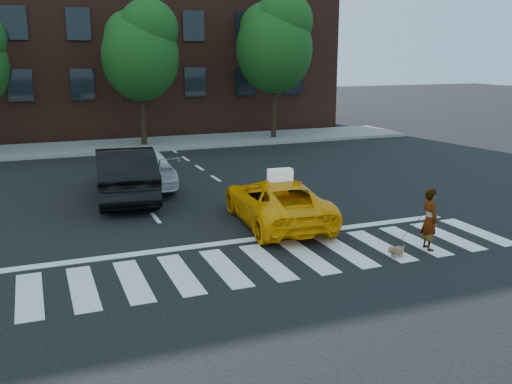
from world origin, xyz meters
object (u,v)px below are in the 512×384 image
at_px(dog, 396,250).
at_px(woman, 430,219).
at_px(white_suv, 136,167).
at_px(taxi, 277,201).
at_px(tree_right, 275,39).
at_px(tree_mid, 141,47).
at_px(black_sedan, 125,173).

bearing_deg(dog, woman, 0.48).
xyz_separation_m(white_suv, dog, (4.26, -9.37, -0.54)).
distance_m(white_suv, woman, 10.61).
bearing_deg(taxi, tree_right, -108.24).
bearing_deg(tree_mid, woman, -79.19).
bearing_deg(taxi, woman, 132.13).
relative_size(tree_mid, black_sedan, 1.40).
bearing_deg(dog, black_sedan, 112.06).
xyz_separation_m(tree_mid, white_suv, (-1.93, -8.45, -4.14)).
bearing_deg(dog, tree_mid, 87.66).
xyz_separation_m(black_sedan, dog, (4.86, -7.83, -0.66)).
height_order(tree_mid, black_sedan, tree_mid).
bearing_deg(dog, white_suv, 104.66).
bearing_deg(black_sedan, white_suv, -105.65).
xyz_separation_m(taxi, white_suv, (-2.80, 5.89, 0.08)).
bearing_deg(taxi, white_suv, -59.67).
bearing_deg(white_suv, tree_mid, -107.05).
xyz_separation_m(tree_mid, woman, (3.37, -17.64, -4.10)).
bearing_deg(tree_right, dog, -104.69).
height_order(tree_right, white_suv, tree_right).
xyz_separation_m(taxi, dog, (1.46, -3.48, -0.46)).
bearing_deg(black_sedan, taxi, 133.60).
height_order(black_sedan, woman, black_sedan).
relative_size(taxi, dog, 8.73).
bearing_deg(white_suv, dog, 110.28).
bearing_deg(tree_right, white_suv, -136.60).
xyz_separation_m(tree_mid, taxi, (0.87, -14.34, -4.22)).
relative_size(tree_right, woman, 5.13).
distance_m(tree_mid, tree_right, 7.01).
xyz_separation_m(tree_right, white_suv, (-8.93, -8.45, -4.56)).
relative_size(tree_right, taxi, 1.71).
height_order(tree_right, black_sedan, tree_right).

